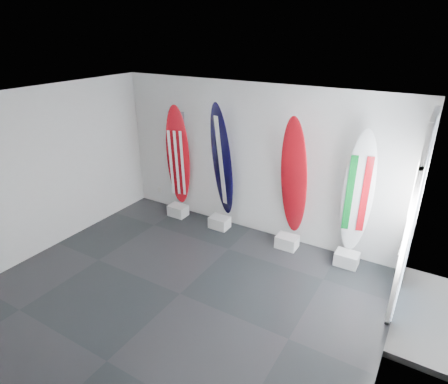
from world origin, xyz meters
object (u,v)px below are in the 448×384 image
Objects in this scene: surfboard_swiss at (294,178)px; surfboard_italy at (358,194)px; surfboard_navy at (222,162)px; surfboard_usa at (178,157)px.

surfboard_swiss is 1.14m from surfboard_italy.
surfboard_navy is 1.09× the size of surfboard_italy.
surfboard_usa is at bearing 164.68° from surfboard_italy.
surfboard_navy is (1.09, 0.00, 0.08)m from surfboard_usa.
surfboard_navy is at bearing -19.00° from surfboard_usa.
surfboard_italy is (3.75, 0.00, -0.01)m from surfboard_usa.
surfboard_swiss is (2.61, 0.00, 0.04)m from surfboard_usa.
surfboard_usa is at bearing -164.52° from surfboard_navy.
surfboard_navy reaches higher than surfboard_italy.
surfboard_usa reaches higher than surfboard_italy.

